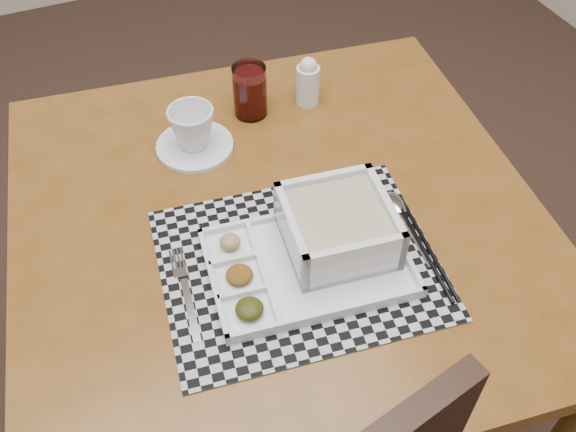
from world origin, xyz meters
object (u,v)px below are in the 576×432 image
Objects in this scene: juice_glass at (250,93)px; serving_tray at (327,239)px; creamer_bottle at (308,82)px; dining_table at (279,239)px; cup at (192,128)px.

serving_tray is at bearing -92.69° from juice_glass.
creamer_bottle is at bearing 69.95° from serving_tray.
juice_glass is (0.06, 0.28, 0.12)m from dining_table.
serving_tray is 0.36m from cup.
serving_tray is 0.40m from juice_glass.
juice_glass is 1.02× the size of creamer_bottle.
cup reaches higher than dining_table.
serving_tray is (0.04, -0.11, 0.11)m from dining_table.
creamer_bottle is (0.12, -0.01, 0.00)m from juice_glass.
serving_tray is 0.41m from creamer_bottle.
cup is at bearing -157.06° from juice_glass.
juice_glass is at bearing 87.31° from serving_tray.
serving_tray is 3.88× the size of cup.
dining_table is 0.35m from creamer_bottle.
creamer_bottle is at bearing -6.39° from juice_glass.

